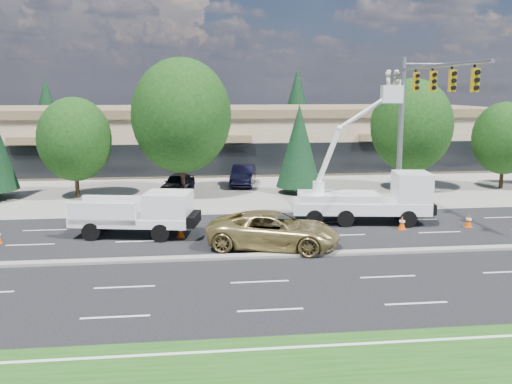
{
  "coord_description": "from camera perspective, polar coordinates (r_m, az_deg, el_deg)",
  "views": [
    {
      "loc": [
        -2.55,
        -23.56,
        7.18
      ],
      "look_at": [
        0.54,
        2.56,
        2.4
      ],
      "focal_mm": 40.0,
      "sensor_mm": 36.0,
      "label": 1
    }
  ],
  "objects": [
    {
      "name": "parked_car_east",
      "position": [
        42.76,
        -1.3,
        1.67
      ],
      "size": [
        2.44,
        4.85,
        1.53
      ],
      "primitive_type": "imported",
      "rotation": [
        0.0,
        0.0,
        -0.19
      ],
      "color": "black",
      "rests_on": "ground"
    },
    {
      "name": "traffic_cone_c",
      "position": [
        28.34,
        -1.38,
        -3.67
      ],
      "size": [
        0.4,
        0.4,
        0.7
      ],
      "color": "#E34B07",
      "rests_on": "ground"
    },
    {
      "name": "tree_back_d",
      "position": [
        70.05,
        13.91,
        7.95
      ],
      "size": [
        4.43,
        4.43,
        8.72
      ],
      "color": "#332114",
      "rests_on": "ground"
    },
    {
      "name": "tree_back_b",
      "position": [
        65.59,
        -8.11,
        8.83
      ],
      "size": [
        5.31,
        5.31,
        10.47
      ],
      "color": "#332114",
      "rests_on": "ground"
    },
    {
      "name": "traffic_cone_d",
      "position": [
        30.44,
        14.4,
        -3.01
      ],
      "size": [
        0.4,
        0.4,
        0.7
      ],
      "color": "#E34B07",
      "rests_on": "ground"
    },
    {
      "name": "tree_back_c",
      "position": [
        66.78,
        4.14,
        8.5
      ],
      "size": [
        4.84,
        4.84,
        9.54
      ],
      "color": "#332114",
      "rests_on": "ground"
    },
    {
      "name": "bucket_truck",
      "position": [
        31.3,
        11.43,
        -0.01
      ],
      "size": [
        7.5,
        3.23,
        8.14
      ],
      "rotation": [
        0.0,
        0.0,
        -0.15
      ],
      "color": "white",
      "rests_on": "ground"
    },
    {
      "name": "tree_front_e",
      "position": [
        39.48,
        4.33,
        4.63
      ],
      "size": [
        3.12,
        3.12,
        6.15
      ],
      "color": "#332114",
      "rests_on": "ground"
    },
    {
      "name": "tree_front_d",
      "position": [
        38.6,
        -7.47,
        7.59
      ],
      "size": [
        6.67,
        6.67,
        9.25
      ],
      "color": "#332114",
      "rests_on": "ground"
    },
    {
      "name": "minivan",
      "position": [
        25.96,
        1.79,
        -3.86
      ],
      "size": [
        6.52,
        4.38,
        1.66
      ],
      "primitive_type": "imported",
      "rotation": [
        0.0,
        0.0,
        1.28
      ],
      "color": "#A08B4D",
      "rests_on": "ground"
    },
    {
      "name": "tree_front_g",
      "position": [
        44.81,
        23.59,
        4.96
      ],
      "size": [
        4.53,
        4.53,
        6.28
      ],
      "color": "#332114",
      "rests_on": "ground"
    },
    {
      "name": "tree_front_f",
      "position": [
        41.65,
        15.29,
        6.43
      ],
      "size": [
        5.7,
        5.7,
        7.91
      ],
      "color": "#332114",
      "rests_on": "ground"
    },
    {
      "name": "road_median",
      "position": [
        24.74,
        -0.54,
        -6.42
      ],
      "size": [
        120.0,
        0.55,
        0.12
      ],
      "primitive_type": "cube",
      "color": "gray",
      "rests_on": "ground"
    },
    {
      "name": "tree_back_a",
      "position": [
        67.41,
        -20.17,
        7.41
      ],
      "size": [
        4.27,
        4.27,
        8.42
      ],
      "color": "#332114",
      "rests_on": "ground"
    },
    {
      "name": "concrete_apron",
      "position": [
        44.22,
        -3.35,
        0.94
      ],
      "size": [
        140.0,
        22.0,
        0.01
      ],
      "primitive_type": "cube",
      "color": "gray",
      "rests_on": "ground"
    },
    {
      "name": "traffic_cone_b",
      "position": [
        28.11,
        -7.55,
        -3.87
      ],
      "size": [
        0.4,
        0.4,
        0.7
      ],
      "color": "#E34B07",
      "rests_on": "ground"
    },
    {
      "name": "traffic_cone_e",
      "position": [
        31.98,
        20.5,
        -2.71
      ],
      "size": [
        0.4,
        0.4,
        0.7
      ],
      "color": "#E34B07",
      "rests_on": "ground"
    },
    {
      "name": "signal_mast",
      "position": [
        33.11,
        15.75,
        7.98
      ],
      "size": [
        2.76,
        10.16,
        9.0
      ],
      "color": "gray",
      "rests_on": "ground"
    },
    {
      "name": "tree_front_c",
      "position": [
        39.41,
        -17.69,
        5.05
      ],
      "size": [
        4.81,
        4.81,
        6.67
      ],
      "color": "#332114",
      "rests_on": "ground"
    },
    {
      "name": "strip_mall",
      "position": [
        53.77,
        -4.02,
        5.63
      ],
      "size": [
        50.4,
        15.4,
        5.5
      ],
      "color": "#9D886B",
      "rests_on": "ground"
    },
    {
      "name": "utility_pickup",
      "position": [
        28.59,
        -11.47,
        -2.57
      ],
      "size": [
        6.09,
        3.22,
        2.22
      ],
      "rotation": [
        0.0,
        0.0,
        -0.2
      ],
      "color": "white",
      "rests_on": "ground"
    },
    {
      "name": "parked_car_west",
      "position": [
        40.09,
        -7.82,
        0.89
      ],
      "size": [
        2.71,
        4.33,
        1.38
      ],
      "primitive_type": "imported",
      "rotation": [
        0.0,
        0.0,
        -0.29
      ],
      "color": "black",
      "rests_on": "ground"
    },
    {
      "name": "ground",
      "position": [
        24.76,
        -0.54,
        -6.56
      ],
      "size": [
        140.0,
        140.0,
        0.0
      ],
      "primitive_type": "plane",
      "color": "black",
      "rests_on": "ground"
    }
  ]
}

